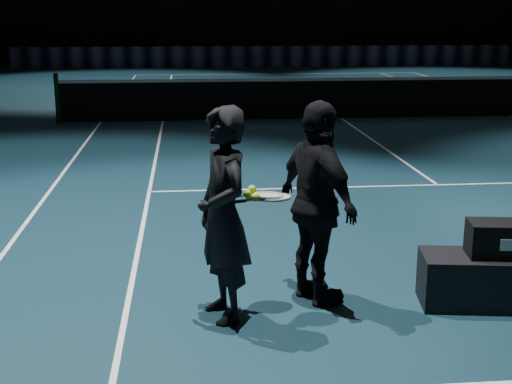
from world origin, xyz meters
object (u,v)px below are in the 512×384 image
player_bench (509,281)px  tennis_balls (252,194)px  player_a (223,215)px  player_b (318,204)px  racket_lower (275,197)px  racket_upper (267,195)px

player_bench → tennis_balls: size_ratio=12.27×
player_a → player_b: bearing=89.5°
player_bench → player_a: size_ratio=0.85×
tennis_balls → player_a: bearing=-160.7°
player_a → tennis_balls: 0.29m
player_a → racket_lower: bearing=89.5°
player_bench → tennis_balls: (-2.18, 0.08, 0.79)m
racket_upper → player_b: bearing=-9.1°
player_b → player_bench: bearing=-123.0°
player_bench → player_b: player_b is taller
player_b → racket_lower: 0.41m
racket_lower → player_b: bearing=-0.0°
player_b → tennis_balls: bearing=83.9°
racket_upper → tennis_balls: tennis_balls is taller
player_bench → tennis_balls: bearing=-173.3°
player_b → racket_upper: size_ratio=2.55×
racket_upper → tennis_balls: (-0.13, -0.08, 0.03)m
player_a → racket_upper: 0.42m
racket_lower → player_a: bearing=180.0°
racket_lower → racket_upper: (-0.06, 0.02, 0.02)m
racket_lower → tennis_balls: (-0.19, -0.06, 0.05)m
player_bench → player_a: bearing=-171.1°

